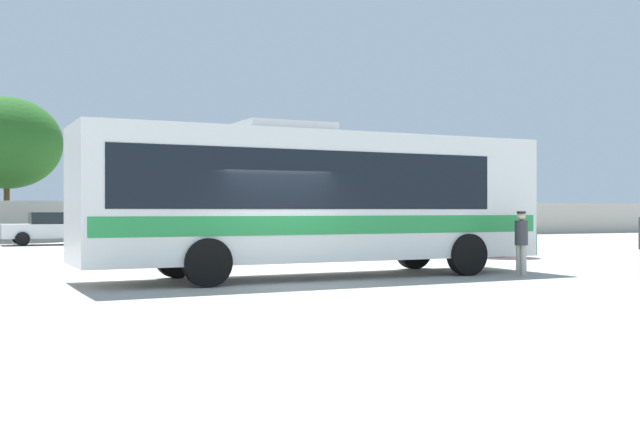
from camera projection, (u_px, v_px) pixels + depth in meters
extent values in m
plane|color=#A3A099|center=(173.00, 258.00, 26.16)|extent=(300.00, 300.00, 0.00)
cube|color=#B2AD9E|center=(103.00, 221.00, 41.01)|extent=(80.00, 0.30, 2.12)
cube|color=white|center=(317.00, 197.00, 18.68)|extent=(11.55, 2.92, 3.02)
cube|color=black|center=(296.00, 182.00, 18.43)|extent=(9.49, 2.88, 1.33)
cube|color=green|center=(317.00, 224.00, 18.69)|extent=(11.32, 2.93, 0.42)
cube|color=#19212D|center=(505.00, 179.00, 21.18)|extent=(0.11, 2.30, 1.57)
cube|color=green|center=(505.00, 240.00, 21.19)|extent=(0.14, 2.50, 0.73)
cube|color=#B2B2B2|center=(285.00, 128.00, 18.30)|extent=(2.24, 1.47, 0.24)
cylinder|color=black|center=(414.00, 250.00, 21.34)|extent=(1.05, 0.33, 1.04)
cylinder|color=black|center=(467.00, 255.00, 19.13)|extent=(1.05, 0.33, 1.04)
cylinder|color=black|center=(176.00, 256.00, 18.42)|extent=(1.05, 0.33, 1.04)
cylinder|color=black|center=(207.00, 263.00, 16.21)|extent=(1.05, 0.33, 1.04)
cylinder|color=#B7B2A8|center=(519.00, 261.00, 18.90)|extent=(0.14, 0.14, 0.77)
cylinder|color=#B7B2A8|center=(524.00, 261.00, 18.79)|extent=(0.14, 0.14, 0.77)
cylinder|color=#38383D|center=(521.00, 233.00, 18.84)|extent=(0.38, 0.38, 0.61)
sphere|color=beige|center=(521.00, 216.00, 18.84)|extent=(0.21, 0.21, 0.21)
cylinder|color=#262628|center=(521.00, 212.00, 18.84)|extent=(0.22, 0.22, 0.06)
cylinder|color=gray|center=(496.00, 228.00, 26.63)|extent=(0.05, 0.05, 1.99)
cone|color=pink|center=(496.00, 207.00, 26.63)|extent=(2.16, 2.16, 0.59)
cube|color=brown|center=(496.00, 252.00, 26.63)|extent=(0.45, 0.45, 0.36)
cube|color=silver|center=(53.00, 231.00, 36.26)|extent=(4.65, 1.94, 0.66)
cube|color=black|center=(58.00, 218.00, 36.35)|extent=(2.58, 1.73, 0.54)
cylinder|color=black|center=(22.00, 239.00, 34.85)|extent=(0.65, 0.24, 0.64)
cylinder|color=black|center=(19.00, 238.00, 36.44)|extent=(0.65, 0.24, 0.64)
cylinder|color=black|center=(87.00, 238.00, 36.08)|extent=(0.65, 0.24, 0.64)
cylinder|color=black|center=(81.00, 237.00, 37.67)|extent=(0.65, 0.24, 0.64)
cylinder|color=brown|center=(7.00, 210.00, 41.82)|extent=(0.32, 0.32, 3.24)
ellipsoid|color=#23561E|center=(7.00, 143.00, 41.81)|extent=(5.89, 5.89, 5.01)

